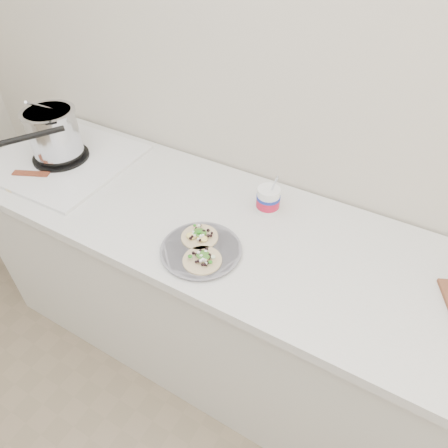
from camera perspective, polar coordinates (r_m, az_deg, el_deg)
The scene contains 5 objects.
counter at distance 1.75m, azimuth 2.57°, elevation -11.54°, with size 2.44×0.66×0.90m.
stove at distance 1.85m, azimuth -22.79°, elevation 10.75°, with size 0.59×0.55×0.28m.
taco_plate at distance 1.32m, azimuth -3.31°, elevation -3.46°, with size 0.27×0.27×0.04m.
tub at distance 1.45m, azimuth 6.44°, elevation 3.72°, with size 0.09×0.09×0.20m.
bacon_plate at distance 1.83m, azimuth -25.77°, elevation 6.23°, with size 0.23×0.23×0.02m.
Camera 1 is at (0.46, 0.49, 1.85)m, focal length 32.00 mm.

